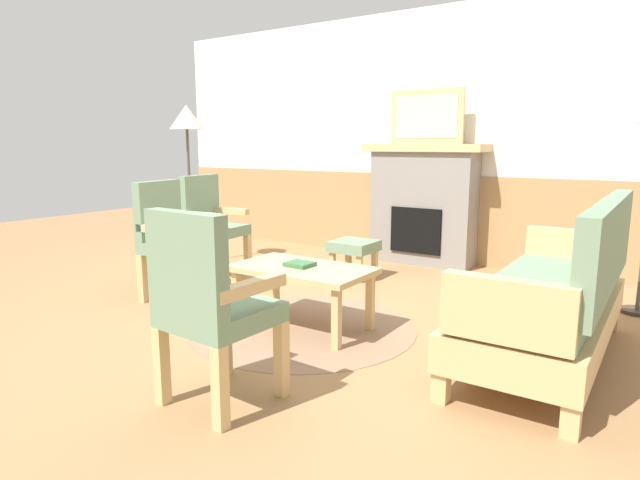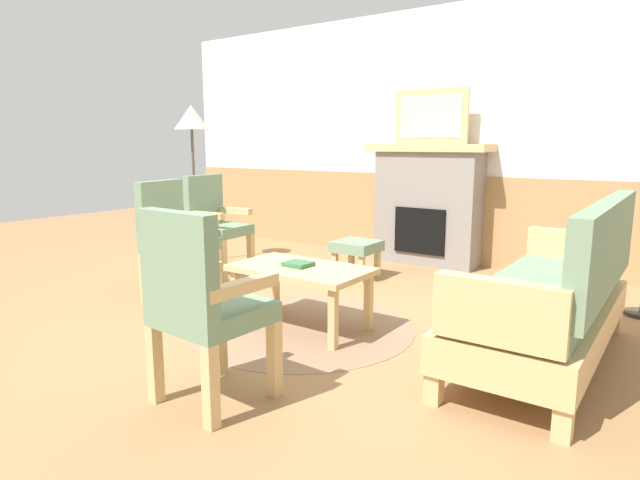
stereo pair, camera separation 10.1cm
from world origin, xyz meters
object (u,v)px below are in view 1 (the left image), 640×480
Objects in this scene: floor_lamp_by_chairs at (187,127)px; armchair_by_window_left at (171,235)px; armchair_front_left at (209,300)px; couch at (554,297)px; footstool at (354,249)px; book_on_table at (300,264)px; armchair_near_fireplace at (211,221)px; framed_picture at (426,117)px; coffee_table at (302,274)px; fireplace at (423,203)px.

armchair_by_window_left is at bearing -49.50° from floor_lamp_by_chairs.
armchair_front_left is at bearing -41.26° from floor_lamp_by_chairs.
couch is 4.50× the size of footstool.
couch is 1.63m from book_on_table.
footstool is 1.42m from armchair_near_fireplace.
armchair_near_fireplace is 1.10m from floor_lamp_by_chairs.
floor_lamp_by_chairs reaches higher than armchair_by_window_left.
armchair_near_fireplace is (-1.51, -1.66, -1.02)m from framed_picture.
armchair_near_fireplace and armchair_front_left have the same top height.
framed_picture is 0.82× the size of armchair_near_fireplace.
book_on_table is 2.61m from floor_lamp_by_chairs.
coffee_table is 1.34m from armchair_by_window_left.
framed_picture is 0.82× the size of armchair_by_window_left.
framed_picture reaches higher than book_on_table.
floor_lamp_by_chairs is (-2.07, -1.41, -0.11)m from framed_picture.
book_on_table is at bearing 104.97° from armchair_front_left.
fireplace is 3.25× the size of footstool.
fireplace is 1.35× the size of coffee_table.
armchair_near_fireplace is 2.74m from armchair_front_left.
couch reaches higher than coffee_table.
fireplace is 2.44m from book_on_table.
coffee_table reaches higher than footstool.
framed_picture is 2.70m from coffee_table.
framed_picture is at bearing 129.21° from couch.
couch is at bearing 11.71° from coffee_table.
coffee_table is at bearing -86.76° from framed_picture.
coffee_table is at bearing 104.03° from armchair_front_left.
armchair_near_fireplace is (-1.63, 0.76, 0.08)m from book_on_table.
book_on_table is (-0.02, -0.00, 0.07)m from coffee_table.
book_on_table is at bearing 0.04° from armchair_by_window_left.
fireplace is at bearing 34.24° from floor_lamp_by_chairs.
coffee_table is 1.82m from armchair_near_fireplace.
framed_picture is 2.47m from armchair_near_fireplace.
framed_picture is at bearing 34.24° from floor_lamp_by_chairs.
couch is 3.26m from armchair_near_fireplace.
book_on_table is (-1.59, -0.33, 0.06)m from couch.
floor_lamp_by_chairs is at bearing 155.35° from armchair_near_fireplace.
coffee_table is 0.98× the size of armchair_by_window_left.
coffee_table is 2.65m from floor_lamp_by_chairs.
armchair_near_fireplace is at bearing -132.29° from fireplace.
coffee_table is 0.57× the size of floor_lamp_by_chairs.
armchair_front_left is at bearing -75.97° from coffee_table.
framed_picture is at bearing 73.59° from footstool.
book_on_table is at bearing -87.22° from fireplace.
fireplace is at bearing 129.22° from couch.
coffee_table is 1.51m from footstool.
armchair_by_window_left is at bearing 144.24° from armchair_front_left.
framed_picture is 2.50m from floor_lamp_by_chairs.
armchair_front_left is at bearing -75.03° from book_on_table.
framed_picture reaches higher than armchair_near_fireplace.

